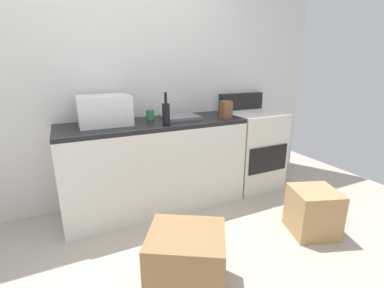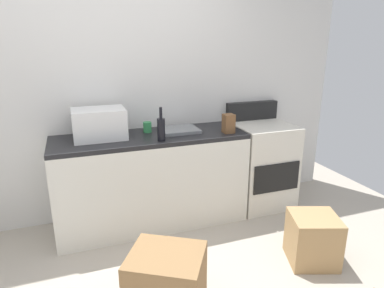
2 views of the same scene
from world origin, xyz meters
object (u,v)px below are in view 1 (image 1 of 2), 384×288
(stove_oven, at_px, (251,148))
(microwave, at_px, (104,110))
(knife_block, at_px, (226,110))
(coffee_mug, at_px, (150,115))
(cardboard_box_medium, at_px, (186,262))
(wine_bottle, at_px, (166,113))
(cardboard_box_small, at_px, (313,211))

(stove_oven, relative_size, microwave, 2.39)
(knife_block, bearing_deg, coffee_mug, 158.98)
(stove_oven, bearing_deg, cardboard_box_medium, -140.08)
(coffee_mug, xyz_separation_m, cardboard_box_medium, (-0.19, -1.29, -0.74))
(stove_oven, bearing_deg, wine_bottle, -169.81)
(coffee_mug, relative_size, cardboard_box_medium, 0.21)
(microwave, height_order, cardboard_box_small, microwave)
(microwave, relative_size, coffee_mug, 4.60)
(cardboard_box_small, bearing_deg, wine_bottle, 139.71)
(cardboard_box_medium, distance_m, cardboard_box_small, 1.26)
(stove_oven, xyz_separation_m, cardboard_box_medium, (-1.40, -1.17, -0.25))
(wine_bottle, bearing_deg, stove_oven, 10.19)
(stove_oven, distance_m, microwave, 1.76)
(knife_block, bearing_deg, stove_oven, 18.48)
(microwave, xyz_separation_m, cardboard_box_small, (1.52, -1.13, -0.83))
(wine_bottle, xyz_separation_m, knife_block, (0.67, 0.05, -0.02))
(stove_oven, height_order, cardboard_box_small, stove_oven)
(microwave, distance_m, knife_block, 1.20)
(stove_oven, distance_m, coffee_mug, 1.31)
(cardboard_box_medium, bearing_deg, coffee_mug, 81.79)
(knife_block, bearing_deg, microwave, 169.59)
(wine_bottle, relative_size, cardboard_box_small, 0.74)
(cardboard_box_small, bearing_deg, coffee_mug, 132.03)
(microwave, bearing_deg, cardboard_box_medium, -77.86)
(wine_bottle, distance_m, cardboard_box_small, 1.56)
(microwave, xyz_separation_m, knife_block, (1.18, -0.22, -0.05))
(knife_block, bearing_deg, cardboard_box_medium, -132.15)
(wine_bottle, xyz_separation_m, cardboard_box_medium, (-0.24, -0.96, -0.80))
(wine_bottle, bearing_deg, knife_block, 3.90)
(stove_oven, distance_m, cardboard_box_small, 1.11)
(cardboard_box_small, bearing_deg, cardboard_box_medium, -175.57)
(stove_oven, xyz_separation_m, microwave, (-1.66, 0.05, 0.57))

